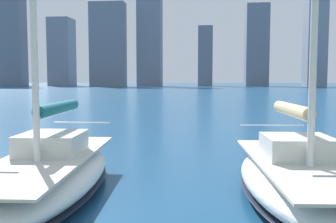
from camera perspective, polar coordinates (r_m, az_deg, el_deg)
The scene contains 3 objects.
city_skyline at distance 164.98m, azimuth 2.93°, elevation 9.84°, with size 170.89×20.80×46.36m.
sailboat_tan at distance 10.16m, azimuth 18.83°, elevation -8.98°, with size 3.19×7.58×12.68m.
sailboat_teal at distance 10.57m, azimuth -17.16°, elevation -8.53°, with size 3.09×8.06×10.60m.
Camera 1 is at (-1.17, 2.96, 3.01)m, focal length 42.00 mm.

